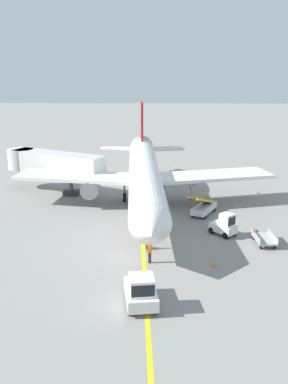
# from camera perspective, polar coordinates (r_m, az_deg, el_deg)

# --- Properties ---
(ground_plane) EXTENTS (300.00, 300.00, 0.00)m
(ground_plane) POSITION_cam_1_polar(r_m,az_deg,el_deg) (35.21, -0.87, -8.77)
(ground_plane) COLOR gray
(taxi_line_yellow) EXTENTS (4.21, 79.92, 0.01)m
(taxi_line_yellow) POSITION_cam_1_polar(r_m,az_deg,el_deg) (39.80, -0.20, -5.75)
(taxi_line_yellow) COLOR yellow
(taxi_line_yellow) RESTS_ON ground
(airliner) EXTENTS (28.58, 35.31, 10.10)m
(airliner) POSITION_cam_1_polar(r_m,az_deg,el_deg) (47.66, 0.07, 2.23)
(airliner) COLOR white
(airliner) RESTS_ON ground
(jet_bridge) EXTENTS (12.65, 7.99, 4.85)m
(jet_bridge) POSITION_cam_1_polar(r_m,az_deg,el_deg) (54.21, -12.15, 3.70)
(jet_bridge) COLOR beige
(jet_bridge) RESTS_ON ground
(pushback_tug) EXTENTS (2.38, 3.83, 2.20)m
(pushback_tug) POSITION_cam_1_polar(r_m,az_deg,el_deg) (28.71, -0.39, -12.62)
(pushback_tug) COLOR silver
(pushback_tug) RESTS_ON ground
(baggage_tug_near_wing) EXTENTS (2.56, 2.66, 2.10)m
(baggage_tug_near_wing) POSITION_cam_1_polar(r_m,az_deg,el_deg) (40.46, 10.28, -4.25)
(baggage_tug_near_wing) COLOR silver
(baggage_tug_near_wing) RESTS_ON ground
(belt_loader_forward_hold) EXTENTS (3.40, 5.02, 2.59)m
(belt_loader_forward_hold) POSITION_cam_1_polar(r_m,az_deg,el_deg) (45.76, 7.64, -1.93)
(belt_loader_forward_hold) COLOR silver
(belt_loader_forward_hold) RESTS_ON ground
(baggage_cart_loaded) EXTENTS (1.74, 3.80, 0.94)m
(baggage_cart_loaded) POSITION_cam_1_polar(r_m,az_deg,el_deg) (39.45, 15.17, -5.82)
(baggage_cart_loaded) COLOR #A5A5A8
(baggage_cart_loaded) RESTS_ON ground
(ground_crew_marshaller) EXTENTS (0.36, 0.24, 1.70)m
(ground_crew_marshaller) POSITION_cam_1_polar(r_m,az_deg,el_deg) (34.43, 0.73, -7.70)
(ground_crew_marshaller) COLOR #26262D
(ground_crew_marshaller) RESTS_ON ground
(safety_cone_nose_left) EXTENTS (0.36, 0.36, 0.44)m
(safety_cone_nose_left) POSITION_cam_1_polar(r_m,az_deg,el_deg) (34.43, 8.95, -9.17)
(safety_cone_nose_left) COLOR orange
(safety_cone_nose_left) RESTS_ON ground
(safety_cone_nose_right) EXTENTS (0.36, 0.36, 0.44)m
(safety_cone_nose_right) POSITION_cam_1_polar(r_m,az_deg,el_deg) (50.89, 12.33, -0.98)
(safety_cone_nose_right) COLOR orange
(safety_cone_nose_right) RESTS_ON ground
(safety_cone_wingtip_left) EXTENTS (0.36, 0.36, 0.44)m
(safety_cone_wingtip_left) POSITION_cam_1_polar(r_m,az_deg,el_deg) (54.53, 14.35, 0.02)
(safety_cone_wingtip_left) COLOR orange
(safety_cone_wingtip_left) RESTS_ON ground
(safety_cone_wingtip_right) EXTENTS (0.36, 0.36, 0.44)m
(safety_cone_wingtip_right) POSITION_cam_1_polar(r_m,az_deg,el_deg) (42.09, 13.90, -4.69)
(safety_cone_wingtip_right) COLOR orange
(safety_cone_wingtip_right) RESTS_ON ground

